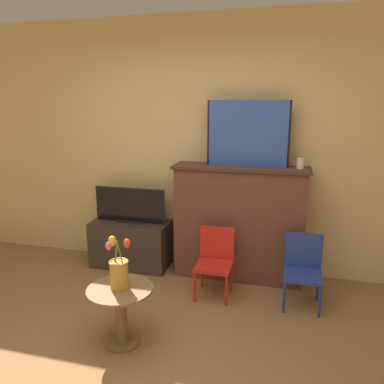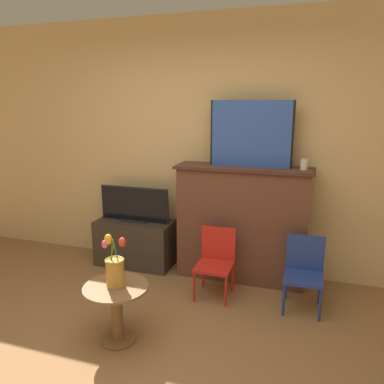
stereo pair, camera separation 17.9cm
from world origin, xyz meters
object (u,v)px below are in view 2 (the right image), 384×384
(painting, at_px, (251,134))
(vase_tulips, at_px, (115,268))
(tv_monitor, at_px, (134,205))
(chair_blue, at_px, (304,269))
(chair_red, at_px, (216,259))

(painting, relative_size, vase_tulips, 2.00)
(tv_monitor, bearing_deg, painting, 1.88)
(tv_monitor, height_order, vase_tulips, tv_monitor)
(tv_monitor, distance_m, vase_tulips, 1.45)
(tv_monitor, height_order, chair_blue, tv_monitor)
(tv_monitor, xyz_separation_m, vase_tulips, (0.51, -1.35, -0.09))
(tv_monitor, bearing_deg, chair_blue, -11.63)
(chair_red, height_order, vase_tulips, vase_tulips)
(vase_tulips, bearing_deg, painting, 61.39)
(painting, height_order, vase_tulips, painting)
(painting, relative_size, tv_monitor, 1.01)
(chair_blue, bearing_deg, chair_red, -178.74)
(chair_red, bearing_deg, tv_monitor, 159.09)
(vase_tulips, bearing_deg, chair_blue, 35.80)
(tv_monitor, bearing_deg, vase_tulips, -69.45)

